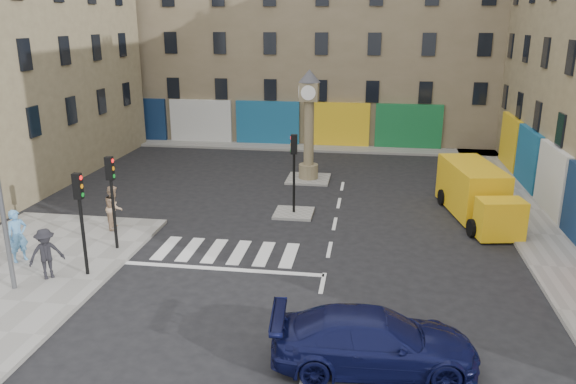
% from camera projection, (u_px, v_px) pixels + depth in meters
% --- Properties ---
extents(ground, '(120.00, 120.00, 0.00)m').
position_uv_depth(ground, '(320.00, 297.00, 18.59)').
color(ground, black).
rests_on(ground, ground).
extents(sidewalk_right, '(2.60, 30.00, 0.15)m').
position_uv_depth(sidewalk_right, '(521.00, 210.00, 26.78)').
color(sidewalk_right, gray).
rests_on(sidewalk_right, ground).
extents(sidewalk_far, '(32.00, 2.40, 0.15)m').
position_uv_depth(sidewalk_far, '(294.00, 147.00, 40.11)').
color(sidewalk_far, gray).
rests_on(sidewalk_far, ground).
extents(island_near, '(1.80, 1.80, 0.12)m').
position_uv_depth(island_near, '(294.00, 213.00, 26.41)').
color(island_near, gray).
rests_on(island_near, ground).
extents(island_far, '(2.40, 2.40, 0.12)m').
position_uv_depth(island_far, '(308.00, 179.00, 32.08)').
color(island_far, gray).
rests_on(island_far, ground).
extents(building_far, '(32.00, 10.00, 17.00)m').
position_uv_depth(building_far, '(305.00, 23.00, 43.11)').
color(building_far, '#7C6C52').
rests_on(building_far, ground).
extents(traffic_light_left_near, '(0.28, 0.22, 3.70)m').
position_uv_depth(traffic_light_left_near, '(80.00, 208.00, 19.18)').
color(traffic_light_left_near, black).
rests_on(traffic_light_left_near, sidewalk_left).
extents(traffic_light_left_far, '(0.28, 0.22, 3.70)m').
position_uv_depth(traffic_light_left_far, '(112.00, 188.00, 21.45)').
color(traffic_light_left_far, black).
rests_on(traffic_light_left_far, sidewalk_left).
extents(traffic_light_island, '(0.28, 0.22, 3.70)m').
position_uv_depth(traffic_light_island, '(294.00, 161.00, 25.67)').
color(traffic_light_island, black).
rests_on(traffic_light_island, island_near).
extents(clock_pillar, '(1.20, 1.20, 6.10)m').
position_uv_depth(clock_pillar, '(309.00, 118.00, 31.05)').
color(clock_pillar, '#897B59').
rests_on(clock_pillar, island_far).
extents(navy_sedan, '(5.56, 2.67, 1.56)m').
position_uv_depth(navy_sedan, '(374.00, 341.00, 14.61)').
color(navy_sedan, black).
rests_on(navy_sedan, ground).
extents(yellow_van, '(3.08, 6.67, 2.34)m').
position_uv_depth(yellow_van, '(476.00, 193.00, 25.75)').
color(yellow_van, yellow).
rests_on(yellow_van, ground).
extents(pedestrian_blue, '(0.80, 0.87, 1.99)m').
position_uv_depth(pedestrian_blue, '(18.00, 236.00, 20.72)').
color(pedestrian_blue, '#5995CB').
rests_on(pedestrian_blue, sidewalk_left).
extents(pedestrian_tan, '(0.97, 1.10, 1.90)m').
position_uv_depth(pedestrian_tan, '(114.00, 207.00, 24.01)').
color(pedestrian_tan, tan).
rests_on(pedestrian_tan, sidewalk_left).
extents(pedestrian_dark, '(1.32, 1.29, 1.82)m').
position_uv_depth(pedestrian_dark, '(46.00, 254.00, 19.35)').
color(pedestrian_dark, black).
rests_on(pedestrian_dark, sidewalk_left).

